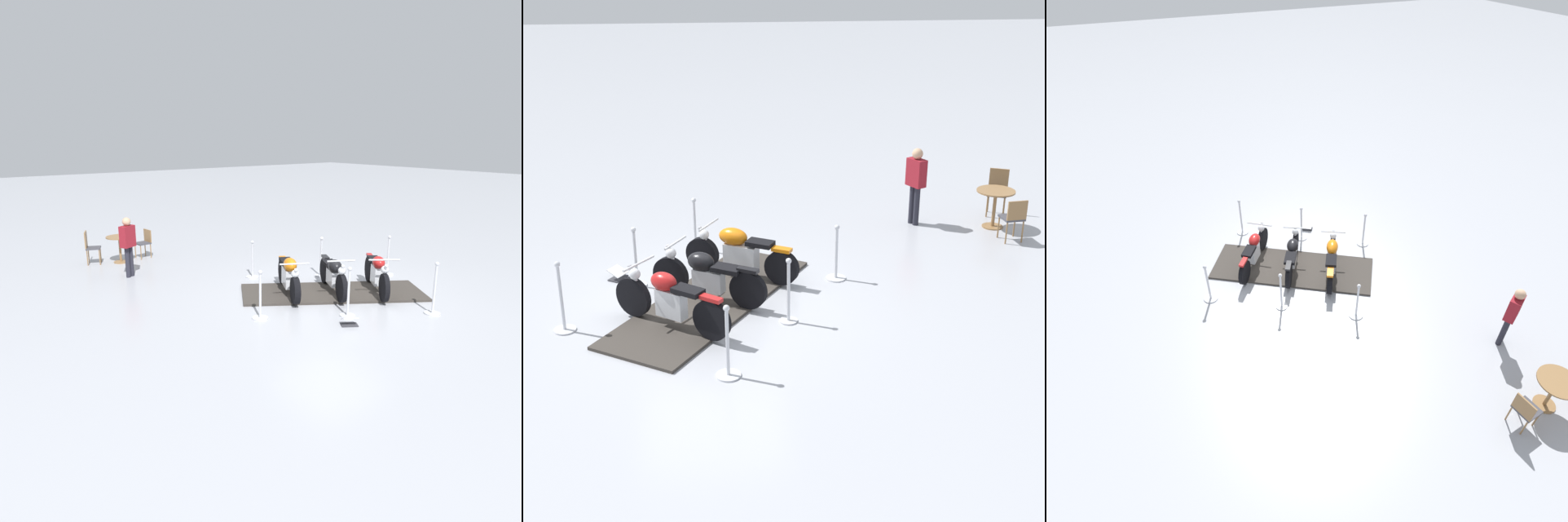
{
  "view_description": "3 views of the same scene",
  "coord_description": "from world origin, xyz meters",
  "views": [
    {
      "loc": [
        -7.48,
        7.73,
        3.67
      ],
      "look_at": [
        1.44,
        1.07,
        0.67
      ],
      "focal_mm": 32.19,
      "sensor_mm": 36.0,
      "label": 1
    },
    {
      "loc": [
        0.09,
        -11.86,
        5.76
      ],
      "look_at": [
        1.26,
        0.31,
        0.56
      ],
      "focal_mm": 54.93,
      "sensor_mm": 36.0,
      "label": 2
    },
    {
      "loc": [
        8.09,
        -3.1,
        7.4
      ],
      "look_at": [
        0.95,
        0.02,
        0.99
      ],
      "focal_mm": 28.55,
      "sensor_mm": 36.0,
      "label": 3
    }
  ],
  "objects": [
    {
      "name": "stanchion_left_rear",
      "position": [
        0.24,
        -2.33,
        0.33
      ],
      "size": [
        0.35,
        0.35,
        1.09
      ],
      "color": "silver",
      "rests_on": "ground_plane"
    },
    {
      "name": "cafe_chair_near_table",
      "position": [
        5.92,
        2.2,
        0.51
      ],
      "size": [
        0.44,
        0.44,
        0.87
      ],
      "rotation": [
        0.0,
        0.0,
        1.69
      ],
      "color": "olive",
      "rests_on": "ground_plane"
    },
    {
      "name": "bystander_person",
      "position": [
        4.24,
        3.35,
        0.96
      ],
      "size": [
        0.38,
        0.46,
        1.6
      ],
      "rotation": [
        0.0,
        0.0,
        -2.66
      ],
      "color": "#23232D",
      "rests_on": "ground_plane"
    },
    {
      "name": "motorcycle_copper",
      "position": [
        0.54,
        0.91,
        0.5
      ],
      "size": [
        1.94,
        1.18,
        0.89
      ],
      "rotation": [
        0.0,
        0.0,
        -3.65
      ],
      "color": "black",
      "rests_on": "display_platform"
    },
    {
      "name": "cafe_chair_across_table",
      "position": [
        6.14,
        3.77,
        0.56
      ],
      "size": [
        0.52,
        0.52,
        0.98
      ],
      "rotation": [
        0.0,
        0.0,
        -1.97
      ],
      "color": "olive",
      "rests_on": "ground_plane"
    },
    {
      "name": "stanchion_left_mid",
      "position": [
        1.23,
        -0.79,
        0.38
      ],
      "size": [
        0.29,
        0.29,
        1.08
      ],
      "color": "silver",
      "rests_on": "ground_plane"
    },
    {
      "name": "ground_plane",
      "position": [
        0.0,
        0.0,
        0.0
      ],
      "size": [
        80.0,
        80.0,
        0.0
      ],
      "primitive_type": "plane",
      "color": "#A8AAB2"
    },
    {
      "name": "cafe_table",
      "position": [
        5.82,
        3.01,
        0.59
      ],
      "size": [
        0.77,
        0.77,
        0.79
      ],
      "color": "olive",
      "rests_on": "ground_plane"
    },
    {
      "name": "motorcycle_maroon",
      "position": [
        -0.6,
        -0.87,
        0.52
      ],
      "size": [
        1.78,
        1.38,
        0.94
      ],
      "rotation": [
        0.0,
        0.0,
        -3.79
      ],
      "color": "black",
      "rests_on": "display_platform"
    },
    {
      "name": "stanchion_right_front",
      "position": [
        -0.24,
        2.33,
        0.32
      ],
      "size": [
        0.34,
        0.34,
        1.05
      ],
      "color": "silver",
      "rests_on": "ground_plane"
    },
    {
      "name": "display_platform",
      "position": [
        0.0,
        0.0,
        0.03
      ],
      "size": [
        3.59,
        4.44,
        0.05
      ],
      "primitive_type": "cube",
      "rotation": [
        0.0,
        0.0,
        -2.14
      ],
      "color": "#38332D",
      "rests_on": "ground_plane"
    },
    {
      "name": "motorcycle_black",
      "position": [
        -0.03,
        0.02,
        0.5
      ],
      "size": [
        1.85,
        1.13,
        0.93
      ],
      "rotation": [
        0.0,
        0.0,
        -3.66
      ],
      "color": "black",
      "rests_on": "display_platform"
    },
    {
      "name": "info_placard",
      "position": [
        -1.59,
        1.12,
        0.07
      ],
      "size": [
        0.37,
        0.39,
        0.2
      ],
      "rotation": [
        0.0,
        0.0,
        1.0
      ],
      "color": "#333338",
      "rests_on": "ground_plane"
    },
    {
      "name": "stanchion_right_rear",
      "position": [
        -2.22,
        -0.76,
        0.36
      ],
      "size": [
        0.34,
        0.34,
        1.15
      ],
      "color": "silver",
      "rests_on": "ground_plane"
    },
    {
      "name": "stanchion_left_front",
      "position": [
        2.22,
        0.76,
        0.3
      ],
      "size": [
        0.35,
        0.35,
        1.01
      ],
      "color": "silver",
      "rests_on": "ground_plane"
    },
    {
      "name": "stanchion_right_mid",
      "position": [
        -1.23,
        0.79,
        0.35
      ],
      "size": [
        0.32,
        0.32,
        1.08
      ],
      "color": "silver",
      "rests_on": "ground_plane"
    }
  ]
}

